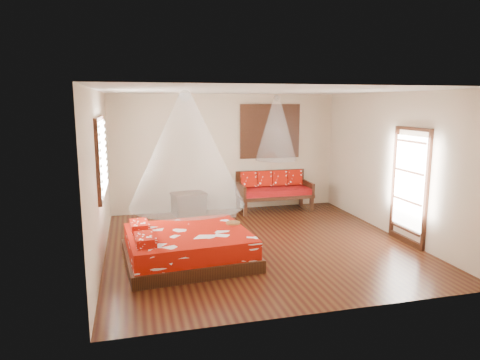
# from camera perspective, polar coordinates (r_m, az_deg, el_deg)

# --- Properties ---
(room) EXTENTS (5.54, 5.54, 2.84)m
(room) POSITION_cam_1_polar(r_m,az_deg,el_deg) (7.74, 2.54, 1.38)
(room) COLOR black
(room) RESTS_ON ground
(bed) EXTENTS (2.18, 2.00, 0.63)m
(bed) POSITION_cam_1_polar(r_m,az_deg,el_deg) (7.21, -7.02, -8.78)
(bed) COLOR black
(bed) RESTS_ON floor
(daybed) EXTENTS (1.77, 0.79, 0.94)m
(daybed) POSITION_cam_1_polar(r_m,az_deg,el_deg) (10.46, 4.51, -1.19)
(daybed) COLOR black
(daybed) RESTS_ON floor
(storage_chest) EXTENTS (0.85, 0.69, 0.52)m
(storage_chest) POSITION_cam_1_polar(r_m,az_deg,el_deg) (10.12, -6.86, -3.13)
(storage_chest) COLOR black
(storage_chest) RESTS_ON floor
(shutter_panel) EXTENTS (1.52, 0.06, 1.32)m
(shutter_panel) POSITION_cam_1_polar(r_m,az_deg,el_deg) (10.59, 4.03, 6.49)
(shutter_panel) COLOR black
(shutter_panel) RESTS_ON wall_back
(window_left) EXTENTS (0.10, 1.74, 1.34)m
(window_left) POSITION_cam_1_polar(r_m,az_deg,el_deg) (7.59, -17.92, 3.00)
(window_left) COLOR black
(window_left) RESTS_ON wall_left
(glazed_door) EXTENTS (0.08, 1.02, 2.16)m
(glazed_door) POSITION_cam_1_polar(r_m,az_deg,el_deg) (8.47, 21.64, -0.83)
(glazed_door) COLOR black
(glazed_door) RESTS_ON floor
(wine_tray) EXTENTS (0.25, 0.25, 0.20)m
(wine_tray) POSITION_cam_1_polar(r_m,az_deg,el_deg) (7.53, -0.93, -5.46)
(wine_tray) COLOR brown
(wine_tray) RESTS_ON bed
(mosquito_net_main) EXTENTS (1.87, 1.87, 1.80)m
(mosquito_net_main) POSITION_cam_1_polar(r_m,az_deg,el_deg) (6.86, -7.17, 3.96)
(mosquito_net_main) COLOR white
(mosquito_net_main) RESTS_ON ceiling
(mosquito_net_daybed) EXTENTS (0.97, 0.97, 1.50)m
(mosquito_net_daybed) POSITION_cam_1_polar(r_m,az_deg,el_deg) (10.14, 4.86, 6.88)
(mosquito_net_daybed) COLOR white
(mosquito_net_daybed) RESTS_ON ceiling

